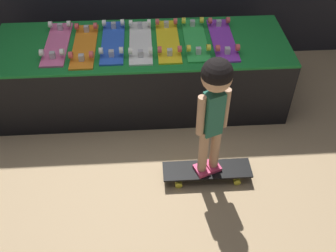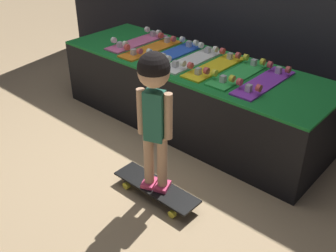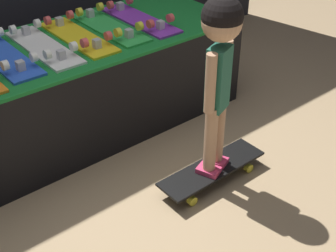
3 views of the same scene
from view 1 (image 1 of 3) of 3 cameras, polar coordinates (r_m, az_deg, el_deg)
ground_plane at (r=3.24m, az=-3.38°, el=-2.65°), size 16.00×16.00×0.00m
display_rack at (r=3.47m, az=-3.77°, el=7.67°), size 2.45×0.81×0.60m
skateboard_pink_on_rack at (r=3.39m, az=-15.81°, el=11.57°), size 0.19×0.66×0.09m
skateboard_orange_on_rack at (r=3.31m, az=-12.03°, el=11.46°), size 0.19×0.66×0.09m
skateboard_blue_on_rack at (r=3.32m, az=-8.02°, el=12.12°), size 0.19×0.66×0.09m
skateboard_white_on_rack at (r=3.30m, az=-4.02°, el=12.20°), size 0.19×0.66×0.09m
skateboard_yellow_on_rack at (r=3.31m, az=-0.01°, el=12.40°), size 0.19×0.66×0.09m
skateboard_green_on_rack at (r=3.33m, az=3.97°, el=12.55°), size 0.19×0.66×0.09m
skateboard_purple_on_rack at (r=3.36m, az=7.93°, el=12.47°), size 0.19×0.66×0.09m
skateboard_on_floor at (r=2.96m, az=5.67°, el=-6.47°), size 0.66×0.19×0.09m
child at (r=2.47m, az=6.77°, el=3.96°), size 0.22×0.20×0.97m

